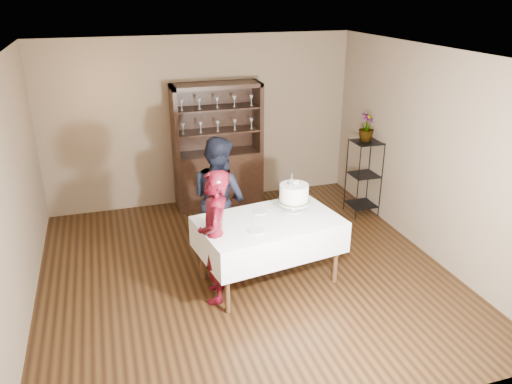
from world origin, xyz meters
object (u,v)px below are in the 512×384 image
(plant_etagere, at_px, (364,175))
(woman, at_px, (215,237))
(china_hutch, at_px, (218,166))
(man, at_px, (219,198))
(potted_plant, at_px, (367,127))
(cake, at_px, (294,194))
(cake_table, at_px, (269,234))

(plant_etagere, height_order, woman, woman)
(china_hutch, relative_size, man, 1.21)
(plant_etagere, distance_m, woman, 3.17)
(potted_plant, bearing_deg, man, -164.70)
(plant_etagere, bearing_deg, man, -165.66)
(man, distance_m, cake, 1.04)
(plant_etagere, height_order, man, man)
(plant_etagere, bearing_deg, cake_table, -144.91)
(plant_etagere, relative_size, woman, 0.77)
(china_hutch, bearing_deg, woman, -103.95)
(china_hutch, distance_m, cake_table, 2.49)
(woman, xyz_separation_m, man, (0.27, 0.97, 0.04))
(cake_table, distance_m, potted_plant, 2.65)
(cake_table, height_order, potted_plant, potted_plant)
(cake_table, relative_size, potted_plant, 4.20)
(china_hutch, xyz_separation_m, potted_plant, (2.08, -1.01, 0.74))
(woman, bearing_deg, cake, 119.57)
(china_hutch, bearing_deg, potted_plant, -25.79)
(cake, bearing_deg, man, 139.91)
(man, bearing_deg, cake, -162.02)
(woman, bearing_deg, potted_plant, 134.16)
(china_hutch, height_order, woman, china_hutch)
(cake_table, relative_size, man, 1.08)
(cake_table, xyz_separation_m, potted_plant, (2.06, 1.49, 0.77))
(woman, height_order, man, man)
(cake_table, distance_m, cake, 0.57)
(woman, height_order, cake, woman)
(plant_etagere, bearing_deg, china_hutch, 153.17)
(china_hutch, distance_m, potted_plant, 2.43)
(cake, bearing_deg, woman, -163.65)
(potted_plant, bearing_deg, cake, -141.66)
(woman, distance_m, man, 1.01)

